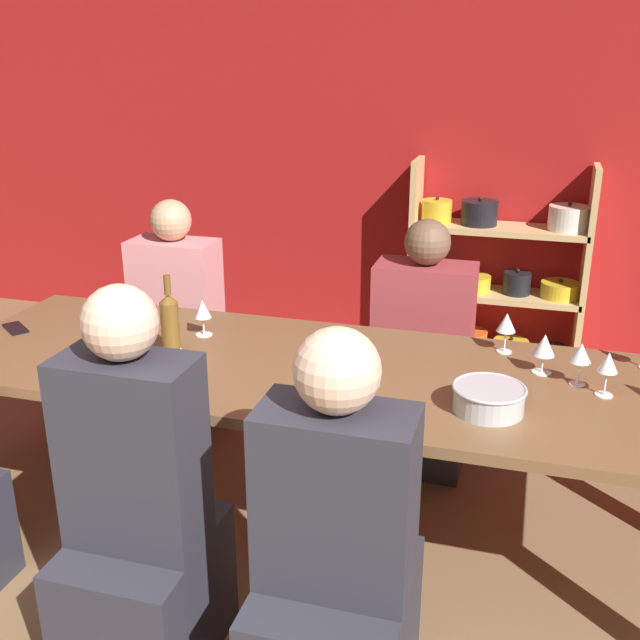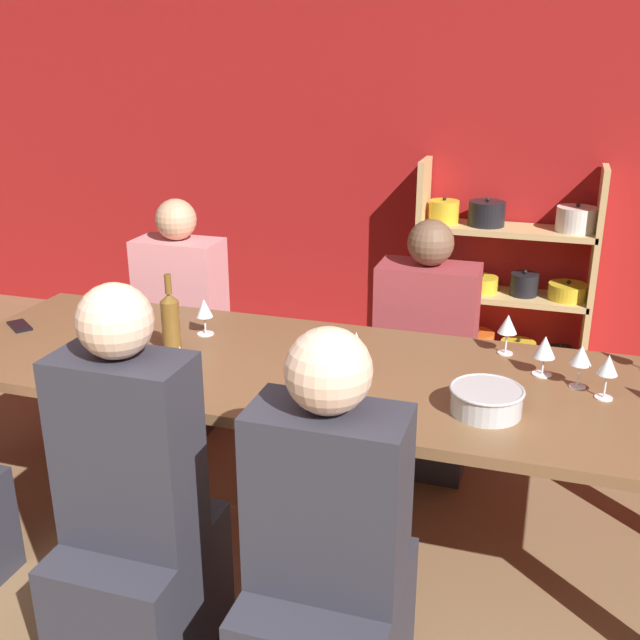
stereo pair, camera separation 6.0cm
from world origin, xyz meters
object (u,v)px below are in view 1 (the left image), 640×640
Objects in this scene: wine_bottle_dark at (170,324)px; person_far_b at (179,341)px; wine_glass_empty_a at (506,324)px; person_far_a at (421,373)px; mixing_bowl at (489,398)px; cell_phone at (15,328)px; wine_glass_white_b at (182,361)px; person_near_a at (335,589)px; wine_glass_red_a at (357,345)px; wine_glass_empty_d at (203,310)px; dining_table at (313,384)px; shelf_unit at (494,281)px; wine_glass_white_a at (544,346)px; wine_glass_white_d at (608,364)px; person_near_c at (141,535)px; wine_glass_empty_c at (581,354)px; wine_glass_white_c at (102,315)px.

wine_bottle_dark is 0.28× the size of person_far_b.
wine_bottle_dark is 2.01× the size of wine_glass_empty_a.
person_far_a reaches higher than wine_bottle_dark.
mixing_bowl reaches higher than cell_phone.
wine_glass_white_b is 0.13× the size of person_far_a.
wine_glass_red_a is at bearing 99.73° from person_near_a.
wine_glass_empty_d is at bearing 36.33° from person_far_a.
dining_table is 2.48× the size of person_far_b.
wine_bottle_dark is 2.00× the size of cell_phone.
shelf_unit is 7.74× the size of wine_glass_empty_a.
person_near_a is (-0.51, -1.00, -0.40)m from wine_glass_white_a.
wine_glass_white_b is 0.96× the size of wine_glass_white_d.
person_far_b is at bearing 117.96° from wine_glass_white_b.
wine_glass_red_a is 0.97m from person_near_c.
wine_glass_empty_a is 0.36m from wine_glass_empty_c.
wine_bottle_dark reaches higher than cell_phone.
person_far_b is 1.74m from person_near_c.
wine_glass_empty_c reaches higher than mixing_bowl.
wine_glass_white_b is 0.62m from wine_glass_white_c.
wine_bottle_dark is at bearing -174.05° from wine_glass_empty_c.
wine_bottle_dark is at bearing 116.06° from person_far_b.
person_far_a reaches higher than wine_glass_white_d.
wine_glass_empty_a is at bearing 7.68° from wine_glass_empty_d.
person_far_a is (-0.65, 0.68, -0.45)m from wine_glass_empty_c.
person_far_b is (-1.94, 0.73, -0.44)m from wine_glass_empty_c.
person_far_a is at bearing 25.43° from cell_phone.
mixing_bowl is 0.20× the size of person_near_a.
person_near_a is 0.97× the size of person_near_c.
wine_bottle_dark is at bearing -179.48° from wine_glass_red_a.
person_near_a is at bearing -124.24° from wine_glass_empty_c.
wine_glass_empty_d is at bearing 23.09° from wine_glass_white_c.
person_near_c is at bearing -38.16° from cell_phone.
person_far_b is (-0.09, 0.81, -0.43)m from wine_glass_white_c.
wine_glass_empty_c is 1.01× the size of wine_glass_white_c.
wine_glass_empty_c is at bearing -2.89° from wine_glass_empty_d.
wine_glass_white_a is 0.13× the size of person_far_a.
wine_glass_empty_a is 1.62m from wine_glass_white_c.
person_far_b is (-1.29, 0.05, 0.01)m from person_far_a.
wine_glass_red_a is at bearing -161.00° from wine_glass_white_a.
person_far_a is 0.99× the size of person_far_b.
cell_phone is at bearing 174.02° from mixing_bowl.
cell_phone is at bearing 152.79° from person_near_a.
wine_glass_empty_d is 1.12m from person_far_a.
wine_glass_white_a is (0.17, 0.37, 0.06)m from mixing_bowl.
wine_glass_empty_a reaches higher than wine_glass_white_c.
person_near_a is (-0.63, -0.93, -0.41)m from wine_glass_empty_c.
wine_glass_white_d is at bearing 50.25° from person_near_a.
person_far_b is at bearing 163.63° from wine_glass_empty_a.
wine_bottle_dark is 2.03× the size of wine_glass_white_d.
wine_glass_white_d is at bearing 2.29° from dining_table.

